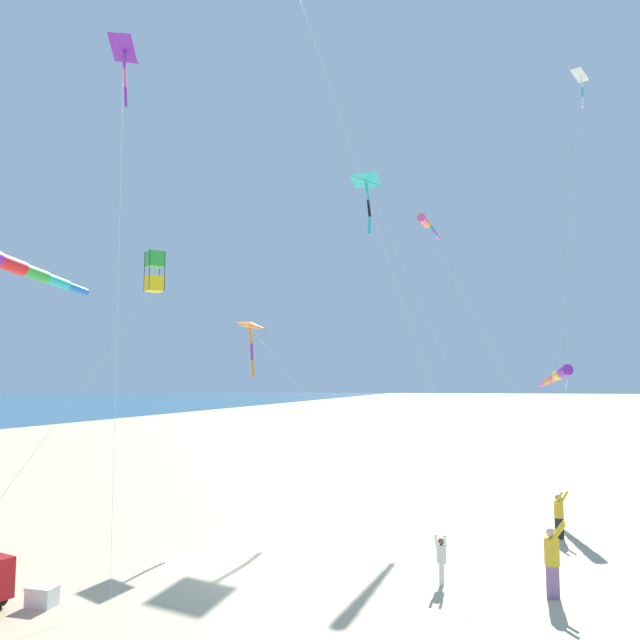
{
  "coord_description": "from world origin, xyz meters",
  "views": [
    {
      "loc": [
        5.6,
        -15.65,
        4.82
      ],
      "look_at": [
        -1.22,
        8.82,
        7.41
      ],
      "focal_mm": 35.1,
      "sensor_mm": 36.0,
      "label": 1
    }
  ],
  "objects_px": {
    "person_child_grey_jacket": "(559,512)",
    "kite_delta_teal_far_right": "(126,50)",
    "cooler_box": "(42,596)",
    "kite_delta_long_streamer_left": "(251,326)",
    "kite_windsock_white_trailing": "(558,376)",
    "person_adult_flyer": "(552,556)",
    "kite_windsock_yellow_midlevel": "(2,261)",
    "kite_box_purple_drifting": "(154,272)",
    "kite_delta_small_distant": "(581,76)",
    "kite_windsock_checkered_midright": "(428,226)",
    "person_child_green_jacket": "(441,557)",
    "kite_delta_blue_topmost": "(367,181)"
  },
  "relations": [
    {
      "from": "person_child_grey_jacket",
      "to": "kite_delta_teal_far_right",
      "type": "distance_m",
      "value": 24.69
    },
    {
      "from": "cooler_box",
      "to": "kite_delta_long_streamer_left",
      "type": "relative_size",
      "value": 0.08
    },
    {
      "from": "kite_delta_long_streamer_left",
      "to": "kite_windsock_white_trailing",
      "type": "bearing_deg",
      "value": 23.68
    },
    {
      "from": "person_adult_flyer",
      "to": "kite_windsock_white_trailing",
      "type": "distance_m",
      "value": 12.05
    },
    {
      "from": "kite_windsock_yellow_midlevel",
      "to": "kite_box_purple_drifting",
      "type": "bearing_deg",
      "value": 10.35
    },
    {
      "from": "person_adult_flyer",
      "to": "kite_delta_teal_far_right",
      "type": "distance_m",
      "value": 25.05
    },
    {
      "from": "person_child_grey_jacket",
      "to": "kite_delta_small_distant",
      "type": "distance_m",
      "value": 24.89
    },
    {
      "from": "person_adult_flyer",
      "to": "person_child_grey_jacket",
      "type": "relative_size",
      "value": 1.16
    },
    {
      "from": "person_child_grey_jacket",
      "to": "kite_delta_small_distant",
      "type": "bearing_deg",
      "value": 76.98
    },
    {
      "from": "kite_windsock_checkered_midright",
      "to": "kite_box_purple_drifting",
      "type": "bearing_deg",
      "value": -130.17
    },
    {
      "from": "cooler_box",
      "to": "person_child_green_jacket",
      "type": "relative_size",
      "value": 0.52
    },
    {
      "from": "kite_box_purple_drifting",
      "to": "kite_delta_small_distant",
      "type": "bearing_deg",
      "value": 44.0
    },
    {
      "from": "kite_windsock_yellow_midlevel",
      "to": "kite_delta_teal_far_right",
      "type": "bearing_deg",
      "value": 62.72
    },
    {
      "from": "cooler_box",
      "to": "kite_delta_small_distant",
      "type": "xyz_separation_m",
      "value": [
        14.6,
        23.0,
        21.19
      ]
    },
    {
      "from": "kite_windsock_yellow_midlevel",
      "to": "person_child_green_jacket",
      "type": "bearing_deg",
      "value": -8.7
    },
    {
      "from": "person_adult_flyer",
      "to": "kite_box_purple_drifting",
      "type": "relative_size",
      "value": 0.18
    },
    {
      "from": "person_child_green_jacket",
      "to": "kite_windsock_yellow_midlevel",
      "type": "distance_m",
      "value": 17.91
    },
    {
      "from": "person_adult_flyer",
      "to": "kite_delta_long_streamer_left",
      "type": "height_order",
      "value": "kite_delta_long_streamer_left"
    },
    {
      "from": "person_child_grey_jacket",
      "to": "kite_delta_blue_topmost",
      "type": "bearing_deg",
      "value": 125.51
    },
    {
      "from": "kite_delta_long_streamer_left",
      "to": "kite_windsock_checkered_midright",
      "type": "height_order",
      "value": "kite_windsock_checkered_midright"
    },
    {
      "from": "person_adult_flyer",
      "to": "kite_delta_small_distant",
      "type": "relative_size",
      "value": 0.08
    },
    {
      "from": "kite_delta_small_distant",
      "to": "kite_delta_long_streamer_left",
      "type": "xyz_separation_m",
      "value": [
        -13.77,
        -13.17,
        -14.43
      ]
    },
    {
      "from": "person_child_green_jacket",
      "to": "kite_delta_teal_far_right",
      "type": "bearing_deg",
      "value": 154.52
    },
    {
      "from": "kite_delta_teal_far_right",
      "to": "person_child_grey_jacket",
      "type": "bearing_deg",
      "value": -2.93
    },
    {
      "from": "person_child_green_jacket",
      "to": "kite_windsock_white_trailing",
      "type": "height_order",
      "value": "kite_windsock_white_trailing"
    },
    {
      "from": "kite_delta_small_distant",
      "to": "kite_windsock_checkered_midright",
      "type": "xyz_separation_m",
      "value": [
        -7.83,
        -5.7,
        -9.14
      ]
    },
    {
      "from": "cooler_box",
      "to": "kite_delta_small_distant",
      "type": "distance_m",
      "value": 34.51
    },
    {
      "from": "person_child_green_jacket",
      "to": "kite_box_purple_drifting",
      "type": "height_order",
      "value": "kite_box_purple_drifting"
    },
    {
      "from": "person_adult_flyer",
      "to": "kite_windsock_yellow_midlevel",
      "type": "relative_size",
      "value": 0.15
    },
    {
      "from": "kite_delta_blue_topmost",
      "to": "kite_windsock_yellow_midlevel",
      "type": "distance_m",
      "value": 19.41
    },
    {
      "from": "cooler_box",
      "to": "kite_delta_blue_topmost",
      "type": "xyz_separation_m",
      "value": [
        3.08,
        21.12,
        15.79
      ]
    },
    {
      "from": "kite_windsock_yellow_midlevel",
      "to": "kite_delta_long_streamer_left",
      "type": "bearing_deg",
      "value": 24.03
    },
    {
      "from": "person_child_green_jacket",
      "to": "kite_delta_small_distant",
      "type": "distance_m",
      "value": 28.95
    },
    {
      "from": "person_child_grey_jacket",
      "to": "kite_windsock_yellow_midlevel",
      "type": "height_order",
      "value": "kite_windsock_yellow_midlevel"
    },
    {
      "from": "kite_box_purple_drifting",
      "to": "kite_windsock_white_trailing",
      "type": "xyz_separation_m",
      "value": [
        13.8,
        7.53,
        -3.57
      ]
    },
    {
      "from": "kite_box_purple_drifting",
      "to": "kite_delta_long_streamer_left",
      "type": "xyz_separation_m",
      "value": [
        2.58,
        2.61,
        -1.74
      ]
    },
    {
      "from": "person_child_grey_jacket",
      "to": "kite_delta_long_streamer_left",
      "type": "distance_m",
      "value": 12.29
    },
    {
      "from": "cooler_box",
      "to": "kite_box_purple_drifting",
      "type": "bearing_deg",
      "value": 103.61
    },
    {
      "from": "person_adult_flyer",
      "to": "kite_windsock_yellow_midlevel",
      "type": "distance_m",
      "value": 20.05
    },
    {
      "from": "person_child_grey_jacket",
      "to": "kite_delta_long_streamer_left",
      "type": "bearing_deg",
      "value": 177.66
    },
    {
      "from": "person_child_green_jacket",
      "to": "kite_delta_long_streamer_left",
      "type": "bearing_deg",
      "value": 141.06
    },
    {
      "from": "person_child_grey_jacket",
      "to": "kite_windsock_white_trailing",
      "type": "relative_size",
      "value": 0.1
    },
    {
      "from": "person_adult_flyer",
      "to": "person_child_grey_jacket",
      "type": "height_order",
      "value": "person_adult_flyer"
    },
    {
      "from": "kite_box_purple_drifting",
      "to": "person_adult_flyer",
      "type": "bearing_deg",
      "value": -16.44
    },
    {
      "from": "kite_delta_long_streamer_left",
      "to": "kite_windsock_yellow_midlevel",
      "type": "height_order",
      "value": "kite_windsock_yellow_midlevel"
    },
    {
      "from": "kite_delta_teal_far_right",
      "to": "kite_windsock_checkered_midright",
      "type": "bearing_deg",
      "value": 30.51
    },
    {
      "from": "kite_delta_small_distant",
      "to": "kite_delta_blue_topmost",
      "type": "height_order",
      "value": "kite_delta_small_distant"
    },
    {
      "from": "person_adult_flyer",
      "to": "kite_windsock_checkered_midright",
      "type": "bearing_deg",
      "value": 106.2
    },
    {
      "from": "kite_delta_teal_far_right",
      "to": "kite_windsock_yellow_midlevel",
      "type": "distance_m",
      "value": 10.82
    },
    {
      "from": "kite_delta_teal_far_right",
      "to": "kite_windsock_checkered_midright",
      "type": "distance_m",
      "value": 15.46
    }
  ]
}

